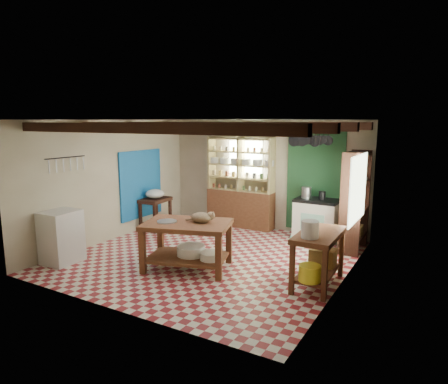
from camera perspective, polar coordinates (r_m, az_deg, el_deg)
The scene contains 30 objects.
floor at distance 7.78m, azimuth -2.04°, elevation -9.33°, with size 5.00×5.00×0.02m, color maroon.
ceiling at distance 7.33m, azimuth -2.17°, elevation 10.28°, with size 5.00×5.00×0.02m, color #4B4A50.
wall_back at distance 9.63m, azimuth 5.80°, elevation 2.45°, with size 5.00×0.04×2.60m, color #B9AE95.
wall_front at distance 5.53m, azimuth -15.99°, elevation -3.68°, with size 5.00×0.04×2.60m, color #B9AE95.
wall_left at distance 9.00m, azimuth -15.74°, elevation 1.58°, with size 0.04×5.00×2.60m, color #B9AE95.
wall_right at distance 6.50m, azimuth 16.96°, elevation -1.69°, with size 0.04×5.00×2.60m, color #B9AE95.
ceiling_beams at distance 7.33m, azimuth -2.17°, elevation 9.34°, with size 5.00×3.80×0.15m, color #361C13.
blue_wall_patch at distance 9.66m, azimuth -11.75°, elevation 1.11°, with size 0.04×1.40×1.60m, color #1660A9.
green_wall_patch at distance 9.17m, azimuth 12.86°, elevation 1.55°, with size 1.30×0.04×2.30m, color #1E4C29.
window_back at distance 9.78m, azimuth 3.11°, elevation 4.97°, with size 0.90×0.02×0.80m, color silver.
window_right at distance 7.45m, azimuth 18.60°, elevation 0.47°, with size 0.02×1.30×1.20m, color silver.
utensil_rail at distance 8.11m, azimuth -21.65°, elevation 3.76°, with size 0.06×0.90×0.28m, color black.
pot_rack at distance 8.68m, azimuth 12.28°, elevation 7.27°, with size 0.86×0.12×0.36m, color black.
shelving_unit at distance 9.72m, azimuth 2.36°, elevation 1.38°, with size 1.70×0.34×2.20m, color tan.
tall_rack at distance 8.33m, azimuth 18.20°, elevation -1.32°, with size 0.40×0.86×2.00m, color #361C13.
work_table at distance 7.13m, azimuth -5.26°, elevation -7.58°, with size 1.47×0.98×0.83m, color brown.
stove at distance 8.98m, azimuth 13.08°, elevation -3.83°, with size 0.93×0.62×0.91m, color white.
prep_table at distance 9.75m, azimuth -9.74°, elevation -3.07°, with size 0.51×0.74×0.75m, color #361C13.
white_cabinet at distance 7.95m, azimuth -22.22°, elevation -5.94°, with size 0.54×0.64×0.97m, color silver.
right_counter at distance 6.56m, azimuth 13.30°, elevation -9.28°, with size 0.60×1.20×0.86m, color brown.
cat at distance 6.97m, azimuth -3.24°, elevation -3.65°, with size 0.39×0.30×0.18m, color #917654.
steel_tray at distance 7.08m, azimuth -8.15°, elevation -4.18°, with size 0.35×0.35×0.02m, color #A9AAB0.
basin_large at distance 7.20m, azimuth -4.74°, elevation -8.32°, with size 0.50×0.50×0.17m, color silver.
basin_small at distance 6.96m, azimuth -1.91°, elevation -9.12°, with size 0.37×0.37×0.13m, color silver.
kettle_left at distance 8.93m, azimuth 11.69°, elevation -0.07°, with size 0.21×0.21×0.25m, color #A9AAB0.
kettle_right at distance 8.84m, azimuth 13.84°, elevation -0.48°, with size 0.15×0.15×0.18m, color black.
enamel_bowl at distance 9.65m, azimuth -9.83°, elevation -0.25°, with size 0.45×0.45×0.22m, color silver.
white_bucket at distance 6.09m, azimuth 12.18°, elevation -5.24°, with size 0.26×0.26×0.26m, color silver.
wicker_basket at distance 6.86m, azimuth 13.94°, elevation -9.00°, with size 0.40×0.32×0.28m, color #A07D40.
yellow_tub at distance 6.18m, azimuth 12.14°, elevation -11.26°, with size 0.33×0.33×0.24m, color yellow.
Camera 1 is at (3.89, -6.21, 2.59)m, focal length 32.00 mm.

